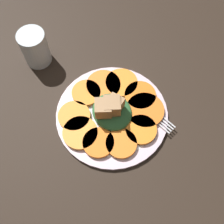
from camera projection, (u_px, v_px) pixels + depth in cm
name	position (u px, v px, depth cm)	size (l,w,h in cm)	color
table_slab	(112.00, 118.00, 66.53)	(120.00, 120.00, 2.00)	black
plate	(112.00, 115.00, 65.15)	(25.89, 25.89, 1.05)	silver
carrot_slice_0	(145.00, 110.00, 64.50)	(8.81, 8.81, 0.94)	orange
carrot_slice_1	(140.00, 96.00, 66.13)	(7.43, 7.43, 0.94)	orange
carrot_slice_2	(122.00, 83.00, 67.63)	(7.74, 7.74, 0.94)	orange
carrot_slice_3	(103.00, 85.00, 67.35)	(8.23, 8.23, 0.94)	orange
carrot_slice_4	(86.00, 93.00, 66.45)	(6.88, 6.88, 0.94)	orange
carrot_slice_5	(74.00, 116.00, 63.88)	(7.40, 7.40, 0.94)	orange
carrot_slice_6	(81.00, 135.00, 61.96)	(7.85, 7.85, 0.94)	orange
carrot_slice_7	(98.00, 143.00, 61.15)	(6.94, 6.94, 0.94)	orange
carrot_slice_8	(121.00, 144.00, 61.07)	(6.85, 6.85, 0.94)	orange
carrot_slice_9	(141.00, 130.00, 62.44)	(7.03, 7.03, 0.94)	orange
center_pile	(111.00, 109.00, 62.51)	(9.66, 8.71, 6.02)	#2D6033
fork	(142.00, 104.00, 65.49)	(19.74, 5.09, 0.40)	silver
water_glass	(35.00, 48.00, 68.33)	(6.61, 6.61, 9.22)	silver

